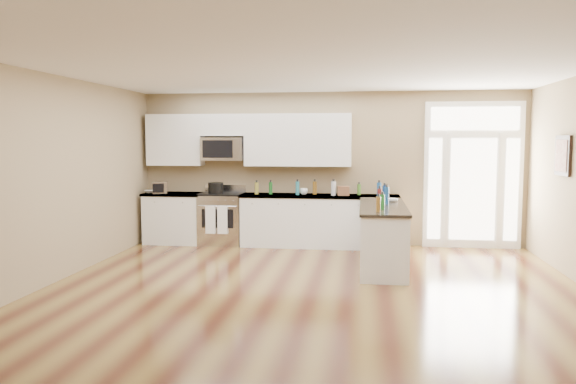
{
  "coord_description": "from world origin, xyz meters",
  "views": [
    {
      "loc": [
        0.64,
        -6.34,
        1.92
      ],
      "look_at": [
        -0.5,
        2.0,
        1.14
      ],
      "focal_mm": 35.0,
      "sensor_mm": 36.0,
      "label": 1
    }
  ],
  "objects": [
    {
      "name": "ground",
      "position": [
        0.0,
        0.0,
        0.0
      ],
      "size": [
        8.0,
        8.0,
        0.0
      ],
      "primitive_type": "plane",
      "color": "#472214"
    },
    {
      "name": "room_shell",
      "position": [
        0.0,
        0.0,
        1.71
      ],
      "size": [
        8.0,
        8.0,
        8.0
      ],
      "color": "#94805E",
      "rests_on": "ground"
    },
    {
      "name": "back_cabinet_left",
      "position": [
        -2.87,
        3.69,
        0.44
      ],
      "size": [
        1.1,
        0.66,
        0.94
      ],
      "color": "white",
      "rests_on": "ground"
    },
    {
      "name": "back_cabinet_right",
      "position": [
        -0.16,
        3.69,
        0.44
      ],
      "size": [
        2.85,
        0.66,
        0.94
      ],
      "color": "white",
      "rests_on": "ground"
    },
    {
      "name": "peninsula_cabinet",
      "position": [
        0.93,
        2.24,
        0.43
      ],
      "size": [
        0.69,
        2.32,
        0.94
      ],
      "color": "white",
      "rests_on": "ground"
    },
    {
      "name": "upper_cabinet_left",
      "position": [
        -2.88,
        3.83,
        1.93
      ],
      "size": [
        1.04,
        0.33,
        0.95
      ],
      "primitive_type": "cube",
      "color": "white",
      "rests_on": "room_shell"
    },
    {
      "name": "upper_cabinet_right",
      "position": [
        -0.57,
        3.83,
        1.93
      ],
      "size": [
        1.94,
        0.33,
        0.95
      ],
      "primitive_type": "cube",
      "color": "white",
      "rests_on": "room_shell"
    },
    {
      "name": "upper_cabinet_short",
      "position": [
        -1.95,
        3.83,
        2.2
      ],
      "size": [
        0.82,
        0.33,
        0.4
      ],
      "primitive_type": "cube",
      "color": "white",
      "rests_on": "room_shell"
    },
    {
      "name": "microwave",
      "position": [
        -1.95,
        3.8,
        1.76
      ],
      "size": [
        0.78,
        0.41,
        0.42
      ],
      "color": "silver",
      "rests_on": "room_shell"
    },
    {
      "name": "entry_door",
      "position": [
        2.55,
        3.95,
        1.3
      ],
      "size": [
        1.7,
        0.1,
        2.6
      ],
      "color": "white",
      "rests_on": "ground"
    },
    {
      "name": "wall_art_near",
      "position": [
        3.47,
        2.2,
        1.7
      ],
      "size": [
        0.05,
        0.58,
        0.58
      ],
      "color": "black",
      "rests_on": "room_shell"
    },
    {
      "name": "kitchen_range",
      "position": [
        -1.96,
        3.69,
        0.48
      ],
      "size": [
        0.78,
        0.69,
        1.08
      ],
      "color": "silver",
      "rests_on": "ground"
    },
    {
      "name": "stockpot",
      "position": [
        -2.05,
        3.59,
        1.06
      ],
      "size": [
        0.31,
        0.31,
        0.22
      ],
      "primitive_type": "cylinder",
      "rotation": [
        0.0,
        0.0,
        0.11
      ],
      "color": "black",
      "rests_on": "kitchen_range"
    },
    {
      "name": "toaster_oven",
      "position": [
        -3.09,
        3.55,
        1.05
      ],
      "size": [
        0.3,
        0.26,
        0.22
      ],
      "primitive_type": "cube",
      "rotation": [
        0.0,
        0.0,
        0.23
      ],
      "color": "silver",
      "rests_on": "back_cabinet_left"
    },
    {
      "name": "cardboard_box",
      "position": [
        0.27,
        3.64,
        1.02
      ],
      "size": [
        0.22,
        0.17,
        0.17
      ],
      "primitive_type": "cube",
      "rotation": [
        0.0,
        0.0,
        0.12
      ],
      "color": "brown",
      "rests_on": "back_cabinet_right"
    },
    {
      "name": "bowl_left",
      "position": [
        -3.33,
        3.64,
        0.96
      ],
      "size": [
        0.25,
        0.25,
        0.05
      ],
      "primitive_type": "imported",
      "rotation": [
        0.0,
        0.0,
        0.27
      ],
      "color": "white",
      "rests_on": "back_cabinet_left"
    },
    {
      "name": "bowl_peninsula",
      "position": [
        1.1,
        2.72,
        0.97
      ],
      "size": [
        0.2,
        0.2,
        0.05
      ],
      "primitive_type": "imported",
      "rotation": [
        0.0,
        0.0,
        0.24
      ],
      "color": "white",
      "rests_on": "peninsula_cabinet"
    },
    {
      "name": "cup_counter",
      "position": [
        -0.44,
        3.71,
        1.0
      ],
      "size": [
        0.17,
        0.17,
        0.11
      ],
      "primitive_type": "imported",
      "rotation": [
        0.0,
        0.0,
        -0.2
      ],
      "color": "white",
      "rests_on": "back_cabinet_right"
    },
    {
      "name": "counter_bottles",
      "position": [
        0.34,
        3.03,
        1.06
      ],
      "size": [
        2.35,
        2.44,
        0.27
      ],
      "color": "#19591E",
      "rests_on": "back_cabinet_right"
    }
  ]
}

